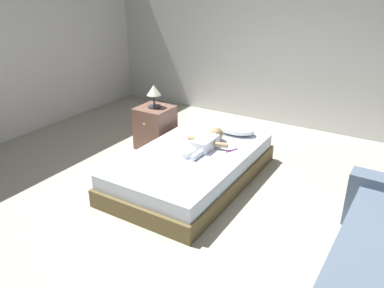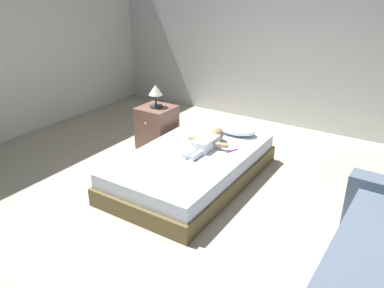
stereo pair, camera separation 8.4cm
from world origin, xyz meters
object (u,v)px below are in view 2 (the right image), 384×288
at_px(pillow, 235,129).
at_px(baby, 208,141).
at_px(toothbrush, 233,150).
at_px(lamp, 156,92).
at_px(nightstand, 157,127).
at_px(bed, 192,167).

distance_m(pillow, baby, 0.52).
distance_m(toothbrush, lamp, 1.33).
bearing_deg(lamp, nightstand, -90.00).
xyz_separation_m(baby, nightstand, (-0.96, 0.30, -0.13)).
height_order(bed, toothbrush, toothbrush).
bearing_deg(pillow, nightstand, -168.68).
xyz_separation_m(baby, toothbrush, (0.28, 0.04, -0.06)).
bearing_deg(pillow, lamp, -168.68).
distance_m(nightstand, lamp, 0.48).
distance_m(bed, nightstand, 1.04).
distance_m(baby, nightstand, 1.01).
bearing_deg(toothbrush, bed, -142.57).
xyz_separation_m(pillow, lamp, (-1.03, -0.21, 0.35)).
height_order(nightstand, lamp, lamp).
relative_size(bed, pillow, 3.77).
bearing_deg(bed, lamp, 149.18).
height_order(baby, nightstand, nightstand).
xyz_separation_m(toothbrush, nightstand, (-1.24, 0.26, -0.07)).
distance_m(bed, lamp, 1.19).
relative_size(baby, lamp, 2.35).
height_order(baby, toothbrush, baby).
xyz_separation_m(toothbrush, lamp, (-1.24, 0.26, 0.40)).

